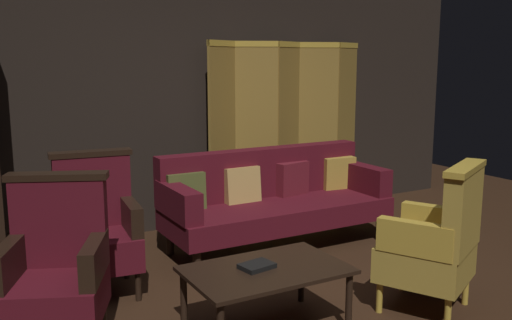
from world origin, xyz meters
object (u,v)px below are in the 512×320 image
object	(u,v)px
velvet_couch	(273,196)
coffee_table	(266,275)
armchair_wing_left	(56,269)
armchair_gilt_accent	(436,242)
book_black_cloth	(257,266)
armchair_wing_right	(97,227)
folding_screen	(288,126)

from	to	relation	value
velvet_couch	coffee_table	bearing A→B (deg)	-122.44
velvet_couch	armchair_wing_left	size ratio (longest dim) A/B	2.04
armchair_wing_left	armchair_gilt_accent	bearing A→B (deg)	-17.54
velvet_couch	book_black_cloth	xyz separation A→B (m)	(-0.99, -1.45, -0.02)
coffee_table	armchair_gilt_accent	size ratio (longest dim) A/B	0.96
coffee_table	armchair_gilt_accent	world-z (taller)	armchair_gilt_accent
coffee_table	armchair_wing_right	size ratio (longest dim) A/B	0.96
velvet_couch	armchair_wing_left	world-z (taller)	armchair_wing_left
coffee_table	armchair_wing_right	bearing A→B (deg)	123.19
armchair_wing_left	velvet_couch	bearing A→B (deg)	26.12
folding_screen	velvet_couch	distance (m)	1.22
armchair_gilt_accent	armchair_wing_right	xyz separation A→B (m)	(-1.92, 1.48, 0.00)
coffee_table	armchair_wing_left	bearing A→B (deg)	159.99
armchair_gilt_accent	armchair_wing_left	size ratio (longest dim) A/B	1.00
book_black_cloth	coffee_table	bearing A→B (deg)	-28.61
velvet_couch	armchair_wing_right	distance (m)	1.73
coffee_table	armchair_wing_right	world-z (taller)	armchair_wing_right
velvet_couch	armchair_wing_left	bearing A→B (deg)	-153.88
velvet_couch	armchair_gilt_accent	bearing A→B (deg)	-83.08
coffee_table	armchair_wing_right	distance (m)	1.40
velvet_couch	coffee_table	xyz separation A→B (m)	(-0.94, -1.48, -0.08)
armchair_wing_left	book_black_cloth	size ratio (longest dim) A/B	5.04
armchair_gilt_accent	book_black_cloth	world-z (taller)	armchair_gilt_accent
armchair_wing_left	book_black_cloth	xyz separation A→B (m)	(1.14, -0.40, -0.06)
velvet_couch	book_black_cloth	distance (m)	1.75
armchair_wing_right	armchair_wing_left	bearing A→B (deg)	-120.01
folding_screen	armchair_wing_right	xyz separation A→B (m)	(-2.41, -1.15, -0.50)
folding_screen	armchair_wing_left	bearing A→B (deg)	-146.28
armchair_wing_right	velvet_couch	bearing A→B (deg)	10.23
folding_screen	armchair_wing_left	size ratio (longest dim) A/B	2.01
armchair_gilt_accent	armchair_wing_right	distance (m)	2.42
velvet_couch	coffee_table	size ratio (longest dim) A/B	2.12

